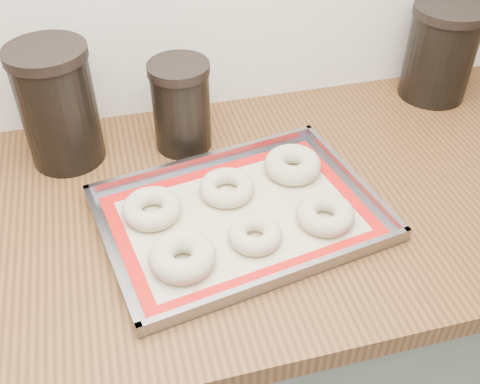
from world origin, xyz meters
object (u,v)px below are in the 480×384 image
object	(u,v)px
bagel_back_right	(293,165)
canister_left	(58,106)
bagel_back_mid	(227,188)
baking_tray	(240,215)
bagel_back_left	(152,208)
bagel_front_mid	(255,234)
canister_mid	(181,106)
canister_right	(440,52)
bagel_front_right	(325,214)
bagel_front_left	(182,256)

from	to	relation	value
bagel_back_right	canister_left	world-z (taller)	canister_left
bagel_back_right	canister_left	size ratio (longest dim) A/B	0.46
bagel_back_mid	canister_left	size ratio (longest dim) A/B	0.43
baking_tray	bagel_back_left	bearing A→B (deg)	164.47
bagel_front_mid	bagel_back_mid	distance (m)	0.13
bagel_back_mid	bagel_back_left	bearing A→B (deg)	-170.77
bagel_back_left	canister_left	size ratio (longest dim) A/B	0.44
baking_tray	canister_mid	xyz separation A→B (m)	(-0.05, 0.24, 0.08)
baking_tray	canister_left	size ratio (longest dim) A/B	2.21
bagel_front_mid	baking_tray	bearing A→B (deg)	97.81
bagel_back_mid	bagel_back_right	world-z (taller)	bagel_back_right
canister_left	bagel_back_mid	bearing A→B (deg)	-35.57
baking_tray	bagel_back_mid	world-z (taller)	bagel_back_mid
canister_right	canister_mid	bearing A→B (deg)	-175.07
bagel_front_right	bagel_back_right	world-z (taller)	bagel_back_right
bagel_back_left	canister_right	world-z (taller)	canister_right
bagel_back_left	bagel_front_mid	bearing A→B (deg)	-33.92
bagel_front_left	bagel_front_right	world-z (taller)	bagel_front_left
bagel_front_right	bagel_back_mid	xyz separation A→B (m)	(-0.14, 0.11, -0.00)
canister_mid	bagel_back_right	bearing A→B (deg)	-39.55
bagel_front_left	bagel_back_mid	size ratio (longest dim) A/B	1.07
bagel_front_left	bagel_back_left	distance (m)	0.13
bagel_back_left	bagel_back_mid	size ratio (longest dim) A/B	1.03
bagel_front_left	canister_left	world-z (taller)	canister_left
bagel_front_mid	canister_right	bearing A→B (deg)	34.35
bagel_front_mid	bagel_back_mid	bearing A→B (deg)	97.63
bagel_back_mid	bagel_back_right	size ratio (longest dim) A/B	0.93
canister_left	bagel_front_mid	bearing A→B (deg)	-48.01
bagel_front_right	canister_right	world-z (taller)	canister_right
baking_tray	bagel_back_mid	bearing A→B (deg)	97.45
bagel_front_left	baking_tray	bearing A→B (deg)	36.45
baking_tray	bagel_front_left	distance (m)	0.14
bagel_back_left	canister_left	world-z (taller)	canister_left
canister_mid	canister_right	world-z (taller)	canister_right
bagel_back_mid	bagel_front_mid	bearing A→B (deg)	-82.37
canister_left	canister_mid	bearing A→B (deg)	-3.90
bagel_front_left	canister_left	bearing A→B (deg)	115.68
bagel_front_left	bagel_front_mid	world-z (taller)	bagel_front_left
canister_mid	bagel_front_right	bearing A→B (deg)	-56.68
bagel_back_mid	canister_mid	xyz separation A→B (m)	(-0.05, 0.18, 0.07)
bagel_back_right	canister_left	xyz separation A→B (m)	(-0.40, 0.16, 0.09)
bagel_back_mid	canister_mid	distance (m)	0.20
bagel_back_left	bagel_back_right	world-z (taller)	bagel_back_right
bagel_front_left	bagel_back_mid	xyz separation A→B (m)	(0.11, 0.15, -0.00)
bagel_back_left	bagel_back_right	bearing A→B (deg)	10.83
bagel_front_left	canister_mid	distance (m)	0.33
bagel_front_right	canister_mid	xyz separation A→B (m)	(-0.19, 0.29, 0.07)
bagel_back_mid	bagel_front_right	bearing A→B (deg)	-37.60
baking_tray	bagel_front_mid	size ratio (longest dim) A/B	5.80
bagel_back_right	bagel_back_mid	bearing A→B (deg)	-167.54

